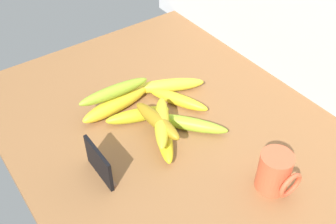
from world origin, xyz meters
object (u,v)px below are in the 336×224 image
banana_4 (138,115)px  banana_0 (116,104)px  banana_5 (187,123)px  banana_8 (162,122)px  chalkboard_sign (99,164)px  coffee_mug (275,172)px  banana_2 (178,100)px  banana_7 (114,91)px  banana_6 (157,121)px  banana_3 (168,86)px  banana_1 (163,133)px

banana_4 → banana_0: bearing=-158.5°
banana_0 → banana_5: size_ratio=0.99×
banana_8 → chalkboard_sign: bearing=-85.6°
banana_5 → banana_0: bearing=-146.1°
coffee_mug → banana_5: 25.74cm
banana_2 → banana_7: banana_7 is taller
coffee_mug → banana_6: coffee_mug is taller
banana_2 → banana_3: size_ratio=0.85×
banana_5 → banana_7: size_ratio=1.05×
banana_1 → banana_5: 7.05cm
banana_5 → banana_7: bearing=-147.4°
chalkboard_sign → banana_1: (-1.27, 18.02, -1.94)cm
banana_7 → banana_0: bearing=-17.0°
banana_2 → banana_7: (-8.10, -14.62, 4.38)cm
banana_4 → banana_6: size_ratio=1.04×
banana_6 → banana_7: size_ratio=0.82×
banana_3 → banana_4: banana_3 is taller
banana_6 → banana_3: bearing=136.6°
banana_3 → banana_8: bearing=-39.8°
banana_0 → banana_6: size_ratio=1.28×
banana_1 → banana_7: 17.33cm
chalkboard_sign → coffee_mug: 38.11cm
banana_7 → banana_5: bearing=32.6°
banana_1 → banana_5: banana_1 is taller
banana_3 → coffee_mug: bearing=-1.2°
banana_8 → banana_2: bearing=126.8°
banana_5 → banana_6: banana_6 is taller
banana_2 → banana_3: bearing=169.8°
coffee_mug → banana_3: (-40.50, 0.83, -2.82)cm
banana_0 → banana_5: bearing=33.9°
banana_3 → banana_5: (15.24, -4.83, -0.16)cm
chalkboard_sign → banana_8: chalkboard_sign is taller
banana_1 → chalkboard_sign: bearing=-86.0°
banana_2 → banana_4: banana_4 is taller
banana_2 → banana_1: bearing=-52.3°
banana_7 → banana_4: bearing=18.7°
banana_4 → banana_7: size_ratio=0.85×
banana_7 → chalkboard_sign: bearing=-38.7°
banana_5 → banana_6: size_ratio=1.29×
chalkboard_sign → banana_7: (-17.65, 14.12, 2.17)cm
chalkboard_sign → banana_6: size_ratio=0.69×
coffee_mug → banana_5: coffee_mug is taller
coffee_mug → banana_6: (-27.07, -11.87, 0.91)cm
banana_0 → banana_5: 19.87cm
coffee_mug → banana_1: (-25.93, -11.02, -2.80)cm
chalkboard_sign → coffee_mug: (24.66, 29.04, 0.86)cm
banana_4 → banana_5: same height
banana_4 → banana_7: (-7.19, -2.43, 4.28)cm
banana_7 → banana_3: bearing=83.4°
banana_3 → banana_4: (5.37, -13.32, -0.14)cm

